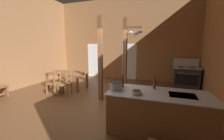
% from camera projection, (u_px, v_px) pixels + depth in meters
% --- Properties ---
extents(ground_plane, '(8.67, 8.83, 0.10)m').
position_uv_depth(ground_plane, '(91.00, 107.00, 4.56)').
color(ground_plane, brown).
extents(wall_back, '(8.67, 0.14, 4.56)m').
position_uv_depth(wall_back, '(123.00, 40.00, 7.96)').
color(wall_back, '#93663F').
rests_on(wall_back, ground_plane).
extents(glazed_door_back_left, '(1.00, 0.01, 2.05)m').
position_uv_depth(glazed_door_back_left, '(95.00, 60.00, 8.68)').
color(glazed_door_back_left, white).
rests_on(glazed_door_back_left, ground_plane).
extents(glazed_panel_back_right, '(0.84, 0.01, 2.05)m').
position_uv_depth(glazed_panel_back_right, '(129.00, 62.00, 7.98)').
color(glazed_panel_back_right, white).
rests_on(glazed_panel_back_right, ground_plane).
extents(kitchen_island, '(2.17, 0.98, 0.93)m').
position_uv_depth(kitchen_island, '(157.00, 113.00, 3.07)').
color(kitchen_island, brown).
rests_on(kitchen_island, ground_plane).
extents(stove_range, '(1.16, 0.85, 1.32)m').
position_uv_depth(stove_range, '(186.00, 77.00, 6.60)').
color(stove_range, '#2F2F2F').
rests_on(stove_range, ground_plane).
extents(support_post_with_pot_rack, '(0.68, 0.23, 2.91)m').
position_uv_depth(support_post_with_pot_rack, '(126.00, 56.00, 5.07)').
color(support_post_with_pot_rack, brown).
rests_on(support_post_with_pot_rack, ground_plane).
extents(support_post_center, '(0.14, 0.14, 2.91)m').
position_uv_depth(support_post_center, '(100.00, 60.00, 4.80)').
color(support_post_center, brown).
rests_on(support_post_center, ground_plane).
extents(dining_table, '(1.71, 0.91, 0.74)m').
position_uv_depth(dining_table, '(67.00, 74.00, 6.30)').
color(dining_table, brown).
rests_on(dining_table, ground_plane).
extents(ladderback_chair_near_window, '(0.51, 0.51, 0.95)m').
position_uv_depth(ladderback_chair_near_window, '(66.00, 84.00, 5.44)').
color(ladderback_chair_near_window, olive).
rests_on(ladderback_chair_near_window, ground_plane).
extents(ladderback_chair_by_post, '(0.47, 0.47, 0.95)m').
position_uv_depth(ladderback_chair_by_post, '(55.00, 83.00, 5.61)').
color(ladderback_chair_by_post, olive).
rests_on(ladderback_chair_by_post, ground_plane).
extents(stockpot_on_counter, '(0.35, 0.28, 0.18)m').
position_uv_depth(stockpot_on_counter, '(116.00, 86.00, 3.20)').
color(stockpot_on_counter, '#A8AAB2').
rests_on(stockpot_on_counter, kitchen_island).
extents(mixing_bowl_on_counter, '(0.22, 0.22, 0.08)m').
position_uv_depth(mixing_bowl_on_counter, '(137.00, 92.00, 2.90)').
color(mixing_bowl_on_counter, '#B2A893').
rests_on(mixing_bowl_on_counter, kitchen_island).
extents(bottle_tall_on_counter, '(0.08, 0.08, 0.30)m').
position_uv_depth(bottle_tall_on_counter, '(122.00, 82.00, 3.40)').
color(bottle_tall_on_counter, '#56331E').
rests_on(bottle_tall_on_counter, kitchen_island).
extents(bottle_short_on_counter, '(0.06, 0.06, 0.31)m').
position_uv_depth(bottle_short_on_counter, '(155.00, 84.00, 3.24)').
color(bottle_short_on_counter, '#56331E').
rests_on(bottle_short_on_counter, kitchen_island).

